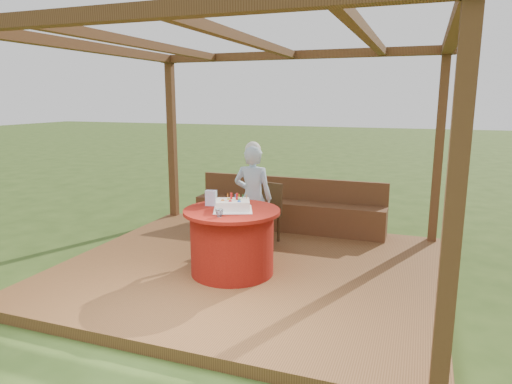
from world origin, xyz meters
TOP-DOWN VIEW (x-y plane):
  - ground at (0.00, 0.00)m, footprint 60.00×60.00m
  - deck at (0.00, 0.00)m, footprint 4.50×4.00m
  - pergola at (0.00, 0.00)m, footprint 4.50×4.00m
  - bench at (0.00, 1.72)m, footprint 3.00×0.42m
  - table at (-0.10, -0.28)m, footprint 1.12×1.12m
  - chair at (-0.13, 1.01)m, footprint 0.48×0.48m
  - elderly_woman at (-0.18, 0.63)m, footprint 0.54×0.38m
  - birthday_cake at (-0.09, -0.29)m, footprint 0.57×0.57m
  - gift_bag at (-0.42, -0.17)m, footprint 0.14×0.11m
  - drinking_glass at (-0.10, -0.63)m, footprint 0.11×0.11m

SIDE VIEW (x-z plane):
  - ground at x=0.00m, z-range 0.00..0.00m
  - deck at x=0.00m, z-range 0.00..0.12m
  - bench at x=0.00m, z-range -0.02..0.79m
  - table at x=-0.10m, z-range 0.13..0.89m
  - chair at x=-0.13m, z-range 0.16..1.00m
  - elderly_woman at x=-0.18m, z-range 0.12..1.59m
  - drinking_glass at x=-0.10m, z-range 0.89..0.97m
  - birthday_cake at x=-0.09m, z-range 0.85..1.04m
  - gift_bag at x=-0.42m, z-range 0.89..1.07m
  - pergola at x=0.00m, z-range 1.05..3.77m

